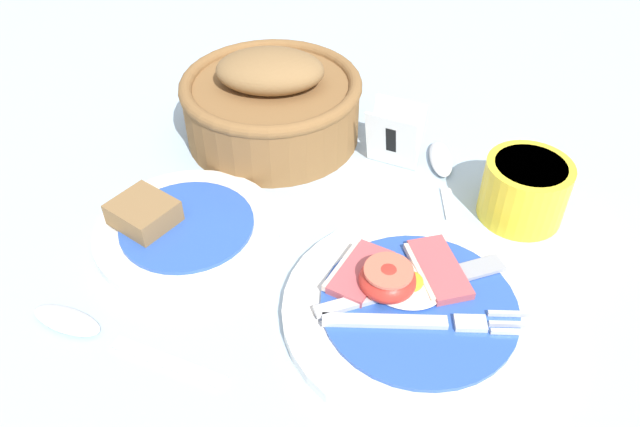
{
  "coord_description": "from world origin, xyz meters",
  "views": [
    {
      "loc": [
        0.13,
        -0.38,
        0.44
      ],
      "look_at": [
        -0.04,
        0.06,
        0.02
      ],
      "focal_mm": 35.0,
      "sensor_mm": 36.0,
      "label": 1
    }
  ],
  "objects_px": {
    "number_card": "(397,137)",
    "teaspoon_near_cup": "(92,330)",
    "breakfast_plate": "(414,304)",
    "teaspoon_by_saucer": "(443,173)",
    "bread_basket": "(272,102)",
    "sugar_cup": "(525,189)",
    "bread_plate": "(182,228)"
  },
  "relations": [
    {
      "from": "number_card",
      "to": "teaspoon_near_cup",
      "type": "relative_size",
      "value": 0.38
    },
    {
      "from": "breakfast_plate",
      "to": "teaspoon_by_saucer",
      "type": "distance_m",
      "value": 0.21
    },
    {
      "from": "bread_basket",
      "to": "teaspoon_near_cup",
      "type": "bearing_deg",
      "value": -94.37
    },
    {
      "from": "bread_basket",
      "to": "number_card",
      "type": "xyz_separation_m",
      "value": [
        0.16,
        -0.0,
        -0.01
      ]
    },
    {
      "from": "breakfast_plate",
      "to": "sugar_cup",
      "type": "relative_size",
      "value": 2.77
    },
    {
      "from": "breakfast_plate",
      "to": "bread_basket",
      "type": "distance_m",
      "value": 0.32
    },
    {
      "from": "bread_plate",
      "to": "number_card",
      "type": "xyz_separation_m",
      "value": [
        0.17,
        0.19,
        0.03
      ]
    },
    {
      "from": "sugar_cup",
      "to": "teaspoon_by_saucer",
      "type": "distance_m",
      "value": 0.1
    },
    {
      "from": "breakfast_plate",
      "to": "bread_plate",
      "type": "distance_m",
      "value": 0.25
    },
    {
      "from": "number_card",
      "to": "teaspoon_by_saucer",
      "type": "distance_m",
      "value": 0.07
    },
    {
      "from": "sugar_cup",
      "to": "teaspoon_near_cup",
      "type": "distance_m",
      "value": 0.44
    },
    {
      "from": "breakfast_plate",
      "to": "bread_plate",
      "type": "height_order",
      "value": "breakfast_plate"
    },
    {
      "from": "breakfast_plate",
      "to": "number_card",
      "type": "bearing_deg",
      "value": 109.6
    },
    {
      "from": "sugar_cup",
      "to": "bread_plate",
      "type": "bearing_deg",
      "value": -154.43
    },
    {
      "from": "bread_plate",
      "to": "bread_basket",
      "type": "xyz_separation_m",
      "value": [
        0.02,
        0.2,
        0.04
      ]
    },
    {
      "from": "bread_basket",
      "to": "teaspoon_near_cup",
      "type": "xyz_separation_m",
      "value": [
        -0.03,
        -0.34,
        -0.04
      ]
    },
    {
      "from": "teaspoon_by_saucer",
      "to": "bread_basket",
      "type": "bearing_deg",
      "value": 68.7
    },
    {
      "from": "teaspoon_near_cup",
      "to": "number_card",
      "type": "bearing_deg",
      "value": -116.14
    },
    {
      "from": "sugar_cup",
      "to": "number_card",
      "type": "distance_m",
      "value": 0.15
    },
    {
      "from": "teaspoon_near_cup",
      "to": "breakfast_plate",
      "type": "bearing_deg",
      "value": -152.09
    },
    {
      "from": "bread_plate",
      "to": "teaspoon_by_saucer",
      "type": "height_order",
      "value": "bread_plate"
    },
    {
      "from": "teaspoon_near_cup",
      "to": "sugar_cup",
      "type": "bearing_deg",
      "value": -135.96
    },
    {
      "from": "teaspoon_by_saucer",
      "to": "bread_plate",
      "type": "bearing_deg",
      "value": 110.38
    },
    {
      "from": "teaspoon_near_cup",
      "to": "bread_basket",
      "type": "bearing_deg",
      "value": -91.86
    },
    {
      "from": "sugar_cup",
      "to": "bread_basket",
      "type": "height_order",
      "value": "bread_basket"
    },
    {
      "from": "sugar_cup",
      "to": "number_card",
      "type": "xyz_separation_m",
      "value": [
        -0.15,
        0.04,
        0.0
      ]
    },
    {
      "from": "breakfast_plate",
      "to": "bread_basket",
      "type": "bearing_deg",
      "value": 137.15
    },
    {
      "from": "number_card",
      "to": "teaspoon_by_saucer",
      "type": "bearing_deg",
      "value": -0.58
    },
    {
      "from": "bread_basket",
      "to": "sugar_cup",
      "type": "bearing_deg",
      "value": -8.4
    },
    {
      "from": "breakfast_plate",
      "to": "teaspoon_near_cup",
      "type": "relative_size",
      "value": 1.26
    },
    {
      "from": "bread_basket",
      "to": "teaspoon_by_saucer",
      "type": "relative_size",
      "value": 1.14
    },
    {
      "from": "bread_plate",
      "to": "teaspoon_by_saucer",
      "type": "relative_size",
      "value": 1.0
    }
  ]
}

